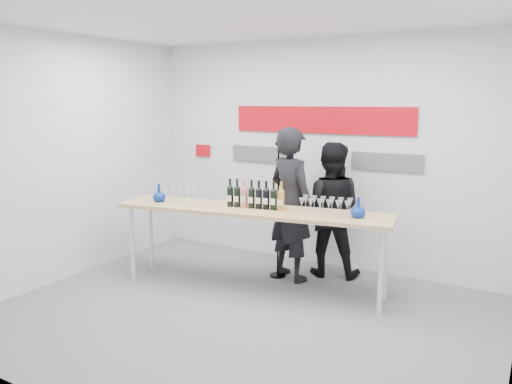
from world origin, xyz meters
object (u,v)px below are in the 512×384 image
(tasting_table, at_px, (252,215))
(presenter_right, at_px, (330,209))
(mic_stand, at_px, (278,236))
(presenter_left, at_px, (291,204))

(tasting_table, xyz_separation_m, presenter_right, (0.60, 0.92, -0.05))
(presenter_right, bearing_deg, tasting_table, 42.24)
(mic_stand, bearing_deg, presenter_left, 30.68)
(presenter_right, height_order, mic_stand, mic_stand)
(presenter_left, xyz_separation_m, presenter_right, (0.36, 0.37, -0.10))
(presenter_right, bearing_deg, presenter_left, 30.97)
(tasting_table, bearing_deg, mic_stand, 72.23)
(tasting_table, height_order, presenter_right, presenter_right)
(mic_stand, bearing_deg, tasting_table, -80.23)
(presenter_left, height_order, presenter_right, presenter_left)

